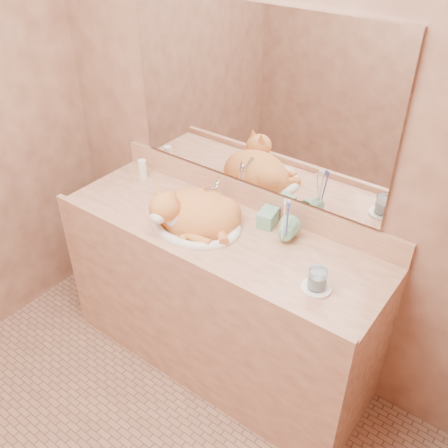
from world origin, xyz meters
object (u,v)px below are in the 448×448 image
Objects in this scene: water_glass at (317,279)px; vanity_counter at (218,299)px; toothbrush_cup at (284,237)px; sink_basin at (195,213)px; cat at (194,212)px; soap_dispenser at (264,215)px.

vanity_counter is at bearing 171.92° from water_glass.
toothbrush_cup is at bearing 16.64° from vanity_counter.
sink_basin is (-0.11, -0.02, 0.49)m from vanity_counter.
cat is 2.46× the size of soap_dispenser.
water_glass is at bearing -22.32° from cat.
sink_basin is 0.02m from cat.
sink_basin reaches higher than water_glass.
sink_basin is at bearing -161.67° from soap_dispenser.
cat is at bearing 174.67° from water_glass.
soap_dispenser reaches higher than toothbrush_cup.
cat is at bearing -163.64° from soap_dispenser.
toothbrush_cup is (0.42, 0.10, -0.02)m from cat.
sink_basin is 0.66m from water_glass.
sink_basin is at bearing -37.07° from cat.
toothbrush_cup is 0.30m from water_glass.
cat is 0.32m from soap_dispenser.
soap_dispenser is 1.59× the size of toothbrush_cup.
water_glass is (0.25, -0.17, 0.01)m from toothbrush_cup.
water_glass is (0.55, -0.08, 0.48)m from vanity_counter.
vanity_counter is 18.32× the size of water_glass.
water_glass is (0.66, -0.06, -0.02)m from sink_basin.
sink_basin is 0.42m from toothbrush_cup.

